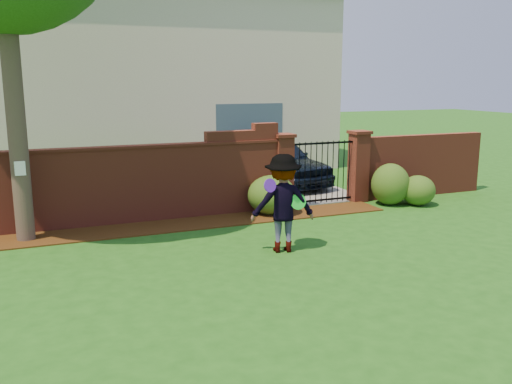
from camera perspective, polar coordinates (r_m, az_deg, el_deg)
name	(u,v)px	position (r m, az deg, el deg)	size (l,w,h in m)	color
ground	(254,270)	(9.48, -0.17, -8.13)	(80.00, 80.00, 0.01)	#1C4F13
mulch_bed	(157,227)	(12.27, -10.22, -3.61)	(11.10, 1.08, 0.03)	#331C09
brick_wall	(101,185)	(12.55, -15.75, 0.74)	(8.70, 0.31, 2.16)	maroon
brick_wall_return	(420,165)	(15.97, 16.61, 2.67)	(4.00, 0.25, 1.70)	maroon
pillar_left	(283,171)	(13.73, 2.82, 2.20)	(0.50, 0.50, 1.88)	maroon
pillar_right	(358,166)	(14.79, 10.57, 2.70)	(0.50, 0.50, 1.88)	maroon
iron_gate	(322,172)	(14.25, 6.83, 2.06)	(1.78, 0.03, 1.60)	black
driveway	(261,179)	(17.94, 0.56, 1.36)	(3.20, 8.00, 0.01)	gray
house	(156,80)	(20.73, -10.35, 11.32)	(12.40, 6.40, 6.30)	beige
car	(281,162)	(16.80, 2.62, 3.12)	(1.70, 4.23, 1.44)	black
paper_notice	(20,168)	(11.60, -23.25, 2.26)	(0.20, 0.01, 0.28)	white
shrub_left	(272,195)	(13.18, 1.64, -0.31)	(1.16, 1.16, 0.95)	#224A16
shrub_middle	(390,184)	(14.60, 13.75, 0.79)	(0.98, 0.98, 1.08)	#224A16
shrub_right	(418,190)	(14.76, 16.44, 0.16)	(0.87, 0.87, 0.78)	#224A16
man	(283,204)	(10.24, 2.80, -1.22)	(1.19, 0.69, 1.85)	gray
frisbee_purple	(270,185)	(9.90, 1.46, 0.68)	(0.25, 0.25, 0.02)	#581DB8
frisbee_green	(298,202)	(10.18, 4.38, -1.00)	(0.30, 0.30, 0.03)	green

